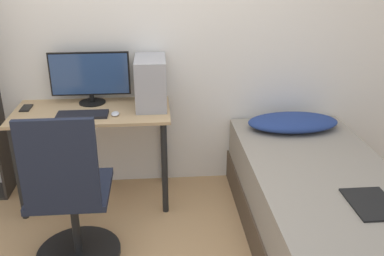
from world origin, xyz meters
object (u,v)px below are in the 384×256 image
at_px(keyboard, 82,115).
at_px(pc_tower, 151,82).
at_px(office_chair, 71,207).
at_px(monitor, 90,76).
at_px(bed, 322,212).

xyz_separation_m(keyboard, pc_tower, (0.48, 0.17, 0.17)).
distance_m(office_chair, keyboard, 0.72).
height_order(office_chair, monitor, monitor).
xyz_separation_m(office_chair, pc_tower, (0.49, 0.80, 0.52)).
height_order(keyboard, pc_tower, pc_tower).
xyz_separation_m(office_chair, bed, (1.56, 0.03, -0.14)).
bearing_deg(office_chair, monitor, 87.46).
height_order(monitor, pc_tower, monitor).
bearing_deg(bed, pc_tower, 144.15).
bearing_deg(monitor, keyboard, -96.82).
relative_size(office_chair, pc_tower, 2.68).
distance_m(monitor, pc_tower, 0.46).
bearing_deg(pc_tower, bed, -35.85).
relative_size(bed, pc_tower, 5.18).
relative_size(office_chair, monitor, 1.74).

